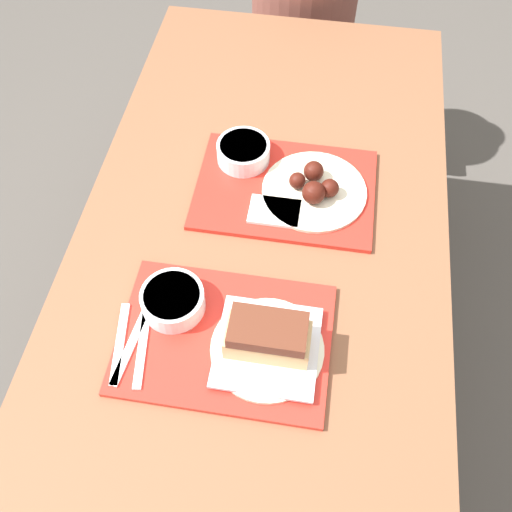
{
  "coord_description": "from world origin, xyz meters",
  "views": [
    {
      "loc": [
        0.1,
        -0.62,
        1.75
      ],
      "look_at": [
        0.0,
        0.03,
        0.79
      ],
      "focal_mm": 40.0,
      "sensor_mm": 36.0,
      "label": 1
    }
  ],
  "objects_px": {
    "bowl_coleslaw_near": "(173,300)",
    "tray_far": "(285,189)",
    "tray_near": "(225,339)",
    "wings_plate_far": "(314,188)",
    "bowl_coleslaw_far": "(243,151)",
    "brisket_sandwich_plate": "(268,341)"
  },
  "relations": [
    {
      "from": "tray_near",
      "to": "wings_plate_far",
      "type": "bearing_deg",
      "value": 71.15
    },
    {
      "from": "tray_far",
      "to": "wings_plate_far",
      "type": "xyz_separation_m",
      "value": [
        0.07,
        -0.0,
        0.02
      ]
    },
    {
      "from": "brisket_sandwich_plate",
      "to": "wings_plate_far",
      "type": "relative_size",
      "value": 0.91
    },
    {
      "from": "bowl_coleslaw_near",
      "to": "bowl_coleslaw_far",
      "type": "height_order",
      "value": "same"
    },
    {
      "from": "bowl_coleslaw_near",
      "to": "wings_plate_far",
      "type": "distance_m",
      "value": 0.42
    },
    {
      "from": "tray_near",
      "to": "bowl_coleslaw_far",
      "type": "distance_m",
      "value": 0.47
    },
    {
      "from": "tray_near",
      "to": "bowl_coleslaw_near",
      "type": "relative_size",
      "value": 3.27
    },
    {
      "from": "tray_far",
      "to": "bowl_coleslaw_far",
      "type": "height_order",
      "value": "bowl_coleslaw_far"
    },
    {
      "from": "tray_near",
      "to": "wings_plate_far",
      "type": "height_order",
      "value": "wings_plate_far"
    },
    {
      "from": "bowl_coleslaw_far",
      "to": "tray_far",
      "type": "bearing_deg",
      "value": -33.72
    },
    {
      "from": "tray_near",
      "to": "bowl_coleslaw_far",
      "type": "relative_size",
      "value": 3.27
    },
    {
      "from": "bowl_coleslaw_near",
      "to": "brisket_sandwich_plate",
      "type": "bearing_deg",
      "value": -17.88
    },
    {
      "from": "bowl_coleslaw_far",
      "to": "wings_plate_far",
      "type": "bearing_deg",
      "value": -23.87
    },
    {
      "from": "tray_near",
      "to": "bowl_coleslaw_near",
      "type": "xyz_separation_m",
      "value": [
        -0.11,
        0.05,
        0.03
      ]
    },
    {
      "from": "tray_near",
      "to": "brisket_sandwich_plate",
      "type": "xyz_separation_m",
      "value": [
        0.08,
        -0.01,
        0.04
      ]
    },
    {
      "from": "tray_near",
      "to": "wings_plate_far",
      "type": "relative_size",
      "value": 1.71
    },
    {
      "from": "brisket_sandwich_plate",
      "to": "wings_plate_far",
      "type": "xyz_separation_m",
      "value": [
        0.05,
        0.4,
        -0.02
      ]
    },
    {
      "from": "tray_far",
      "to": "bowl_coleslaw_near",
      "type": "height_order",
      "value": "bowl_coleslaw_near"
    },
    {
      "from": "tray_near",
      "to": "tray_far",
      "type": "xyz_separation_m",
      "value": [
        0.07,
        0.39,
        0.0
      ]
    },
    {
      "from": "tray_near",
      "to": "bowl_coleslaw_near",
      "type": "height_order",
      "value": "bowl_coleslaw_near"
    },
    {
      "from": "tray_near",
      "to": "wings_plate_far",
      "type": "xyz_separation_m",
      "value": [
        0.13,
        0.39,
        0.02
      ]
    },
    {
      "from": "bowl_coleslaw_near",
      "to": "tray_far",
      "type": "bearing_deg",
      "value": 62.63
    }
  ]
}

